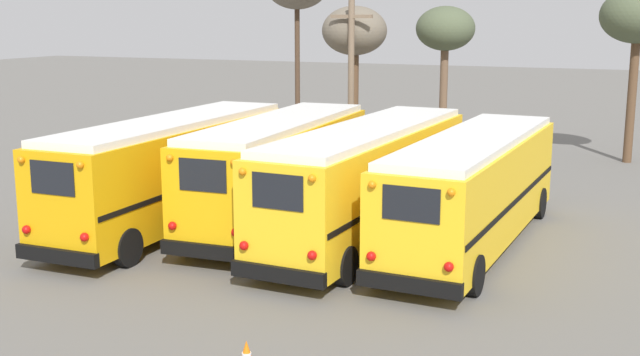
{
  "coord_description": "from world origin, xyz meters",
  "views": [
    {
      "loc": [
        9.09,
        -20.82,
        6.31
      ],
      "look_at": [
        0.0,
        0.09,
        1.66
      ],
      "focal_mm": 45.0,
      "sensor_mm": 36.0,
      "label": 1
    }
  ],
  "objects_px": {
    "school_bus_0": "(173,168)",
    "bare_tree_3": "(354,34)",
    "utility_pole": "(351,78)",
    "bare_tree_0": "(445,32)",
    "school_bus_2": "(368,178)",
    "school_bus_3": "(474,187)",
    "school_bus_1": "(280,168)",
    "bare_tree_1": "(638,18)",
    "traffic_cone": "(247,355)"
  },
  "relations": [
    {
      "from": "school_bus_1",
      "to": "traffic_cone",
      "type": "relative_size",
      "value": 17.12
    },
    {
      "from": "bare_tree_3",
      "to": "traffic_cone",
      "type": "distance_m",
      "value": 21.98
    },
    {
      "from": "school_bus_2",
      "to": "bare_tree_3",
      "type": "distance_m",
      "value": 12.93
    },
    {
      "from": "school_bus_1",
      "to": "utility_pole",
      "type": "height_order",
      "value": "utility_pole"
    },
    {
      "from": "school_bus_2",
      "to": "school_bus_3",
      "type": "relative_size",
      "value": 1.02
    },
    {
      "from": "bare_tree_0",
      "to": "bare_tree_1",
      "type": "bearing_deg",
      "value": 6.69
    },
    {
      "from": "school_bus_1",
      "to": "school_bus_2",
      "type": "bearing_deg",
      "value": -4.69
    },
    {
      "from": "utility_pole",
      "to": "bare_tree_0",
      "type": "relative_size",
      "value": 1.06
    },
    {
      "from": "school_bus_0",
      "to": "bare_tree_3",
      "type": "height_order",
      "value": "bare_tree_3"
    },
    {
      "from": "school_bus_3",
      "to": "bare_tree_0",
      "type": "relative_size",
      "value": 1.6
    },
    {
      "from": "school_bus_1",
      "to": "utility_pole",
      "type": "xyz_separation_m",
      "value": [
        -1.5,
        9.7,
        1.96
      ]
    },
    {
      "from": "school_bus_2",
      "to": "school_bus_3",
      "type": "xyz_separation_m",
      "value": [
        2.93,
        0.41,
        -0.08
      ]
    },
    {
      "from": "school_bus_3",
      "to": "traffic_cone",
      "type": "xyz_separation_m",
      "value": [
        -1.9,
        -9.55,
        -1.4
      ]
    },
    {
      "from": "school_bus_3",
      "to": "bare_tree_3",
      "type": "height_order",
      "value": "bare_tree_3"
    },
    {
      "from": "school_bus_0",
      "to": "bare_tree_1",
      "type": "relative_size",
      "value": 1.42
    },
    {
      "from": "traffic_cone",
      "to": "bare_tree_1",
      "type": "bearing_deg",
      "value": 78.33
    },
    {
      "from": "school_bus_1",
      "to": "bare_tree_1",
      "type": "relative_size",
      "value": 1.31
    },
    {
      "from": "bare_tree_0",
      "to": "traffic_cone",
      "type": "distance_m",
      "value": 24.86
    },
    {
      "from": "school_bus_1",
      "to": "bare_tree_3",
      "type": "height_order",
      "value": "bare_tree_3"
    },
    {
      "from": "bare_tree_1",
      "to": "traffic_cone",
      "type": "relative_size",
      "value": 13.03
    },
    {
      "from": "school_bus_1",
      "to": "utility_pole",
      "type": "bearing_deg",
      "value": 98.79
    },
    {
      "from": "school_bus_1",
      "to": "bare_tree_0",
      "type": "bearing_deg",
      "value": 85.77
    },
    {
      "from": "utility_pole",
      "to": "school_bus_1",
      "type": "bearing_deg",
      "value": -81.21
    },
    {
      "from": "school_bus_3",
      "to": "bare_tree_0",
      "type": "xyz_separation_m",
      "value": [
        -4.76,
        14.57,
        3.89
      ]
    },
    {
      "from": "school_bus_1",
      "to": "school_bus_0",
      "type": "bearing_deg",
      "value": -155.86
    },
    {
      "from": "utility_pole",
      "to": "bare_tree_3",
      "type": "relative_size",
      "value": 1.06
    },
    {
      "from": "bare_tree_1",
      "to": "bare_tree_3",
      "type": "relative_size",
      "value": 1.12
    },
    {
      "from": "school_bus_0",
      "to": "utility_pole",
      "type": "xyz_separation_m",
      "value": [
        1.43,
        11.02,
        1.96
      ]
    },
    {
      "from": "utility_pole",
      "to": "bare_tree_0",
      "type": "distance_m",
      "value": 5.96
    },
    {
      "from": "school_bus_1",
      "to": "school_bus_2",
      "type": "height_order",
      "value": "school_bus_1"
    },
    {
      "from": "utility_pole",
      "to": "school_bus_0",
      "type": "bearing_deg",
      "value": -97.38
    },
    {
      "from": "bare_tree_1",
      "to": "bare_tree_3",
      "type": "height_order",
      "value": "bare_tree_1"
    },
    {
      "from": "bare_tree_1",
      "to": "school_bus_0",
      "type": "bearing_deg",
      "value": -125.35
    },
    {
      "from": "bare_tree_0",
      "to": "school_bus_3",
      "type": "bearing_deg",
      "value": -71.9
    },
    {
      "from": "bare_tree_1",
      "to": "school_bus_1",
      "type": "bearing_deg",
      "value": -120.2
    },
    {
      "from": "bare_tree_0",
      "to": "bare_tree_3",
      "type": "relative_size",
      "value": 1.0
    },
    {
      "from": "traffic_cone",
      "to": "bare_tree_3",
      "type": "bearing_deg",
      "value": 105.97
    },
    {
      "from": "school_bus_1",
      "to": "school_bus_3",
      "type": "height_order",
      "value": "school_bus_1"
    },
    {
      "from": "bare_tree_1",
      "to": "traffic_cone",
      "type": "distance_m",
      "value": 26.26
    },
    {
      "from": "bare_tree_3",
      "to": "bare_tree_1",
      "type": "bearing_deg",
      "value": 22.32
    },
    {
      "from": "school_bus_0",
      "to": "bare_tree_3",
      "type": "relative_size",
      "value": 1.59
    },
    {
      "from": "school_bus_1",
      "to": "bare_tree_1",
      "type": "xyz_separation_m",
      "value": [
        9.13,
        15.69,
        4.4
      ]
    },
    {
      "from": "utility_pole",
      "to": "traffic_cone",
      "type": "xyz_separation_m",
      "value": [
        5.45,
        -19.08,
        -3.45
      ]
    },
    {
      "from": "school_bus_1",
      "to": "traffic_cone",
      "type": "height_order",
      "value": "school_bus_1"
    },
    {
      "from": "school_bus_2",
      "to": "bare_tree_1",
      "type": "height_order",
      "value": "bare_tree_1"
    },
    {
      "from": "school_bus_0",
      "to": "bare_tree_1",
      "type": "height_order",
      "value": "bare_tree_1"
    },
    {
      "from": "traffic_cone",
      "to": "school_bus_0",
      "type": "bearing_deg",
      "value": 130.46
    },
    {
      "from": "school_bus_3",
      "to": "utility_pole",
      "type": "bearing_deg",
      "value": 127.65
    },
    {
      "from": "school_bus_0",
      "to": "school_bus_2",
      "type": "distance_m",
      "value": 5.95
    },
    {
      "from": "school_bus_0",
      "to": "school_bus_1",
      "type": "bearing_deg",
      "value": 24.14
    }
  ]
}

